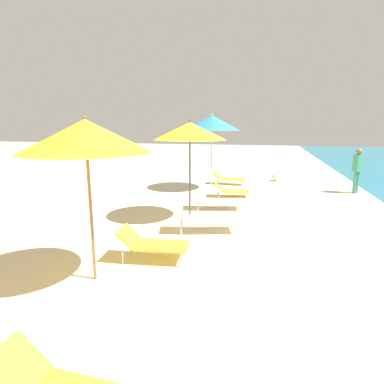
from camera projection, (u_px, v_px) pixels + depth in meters
name	position (u px, v px, depth m)	size (l,w,h in m)	color
umbrella_second	(86.00, 136.00, 4.98)	(2.06, 2.06, 2.75)	olive
lounger_second_shoreside	(152.00, 243.00, 6.19)	(1.39, 0.74, 0.64)	yellow
umbrella_third	(190.00, 131.00, 8.52)	(1.97, 1.97, 2.72)	#4C4C51
lounger_third_shoreside	(216.00, 201.00, 9.95)	(1.62, 0.89, 0.49)	white
lounger_third_inland	(205.00, 219.00, 7.84)	(1.68, 0.96, 0.58)	white
umbrella_farthest	(212.00, 123.00, 12.52)	(2.23, 2.23, 3.01)	silver
lounger_farthest_shoreside	(228.00, 178.00, 14.01)	(1.47, 0.65, 0.51)	yellow
lounger_farthest_inland	(231.00, 190.00, 11.64)	(1.35, 0.80, 0.49)	yellow
person_walking_mid	(358.00, 166.00, 12.05)	(0.41, 0.41, 1.71)	#3F9972
beach_ball	(276.00, 177.00, 14.86)	(0.36, 0.36, 0.36)	white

